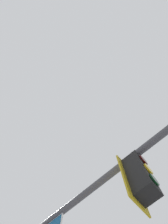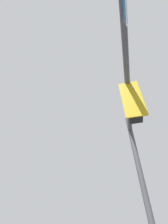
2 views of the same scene
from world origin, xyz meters
name	(u,v)px [view 1 (image 1 of 2)]	position (x,y,z in m)	size (l,w,h in m)	color
signal_pole_near	(120,206)	(-3.03, -8.13, 4.62)	(5.94, 1.19, 6.24)	#47474C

